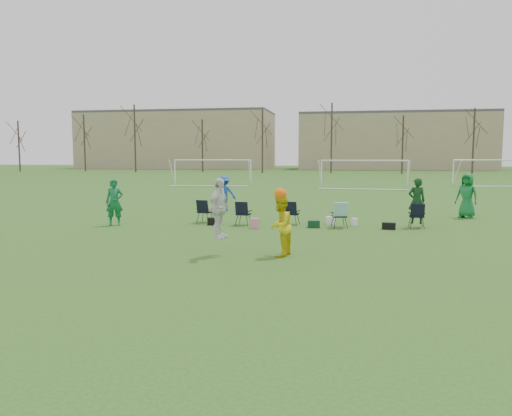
% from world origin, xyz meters
% --- Properties ---
extents(ground, '(260.00, 260.00, 0.00)m').
position_xyz_m(ground, '(0.00, 0.00, 0.00)').
color(ground, '#29541A').
rests_on(ground, ground).
extents(fielder_green_near, '(0.80, 0.65, 1.88)m').
position_xyz_m(fielder_green_near, '(-6.66, 6.73, 0.94)').
color(fielder_green_near, '#116539').
rests_on(fielder_green_near, ground).
extents(fielder_blue, '(1.28, 0.91, 1.79)m').
position_xyz_m(fielder_blue, '(-3.60, 12.76, 0.89)').
color(fielder_blue, '#1747B0').
rests_on(fielder_blue, ground).
extents(fielder_green_far, '(1.18, 1.10, 2.02)m').
position_xyz_m(fielder_green_far, '(7.91, 11.89, 1.01)').
color(fielder_green_far, '#136D32').
rests_on(fielder_green_far, ground).
extents(center_contest, '(2.43, 1.28, 2.71)m').
position_xyz_m(center_contest, '(0.01, 1.67, 1.08)').
color(center_contest, white).
rests_on(center_contest, ground).
extents(sideline_setup, '(9.26, 1.97, 1.94)m').
position_xyz_m(sideline_setup, '(1.57, 8.06, 0.57)').
color(sideline_setup, '#0E3617').
rests_on(sideline_setup, ground).
extents(goal_left, '(7.39, 0.76, 2.46)m').
position_xyz_m(goal_left, '(-10.00, 34.00, 1.92)').
color(goal_left, white).
rests_on(goal_left, ground).
extents(goal_mid, '(7.40, 0.63, 2.46)m').
position_xyz_m(goal_mid, '(4.00, 32.00, 1.92)').
color(goal_mid, white).
rests_on(goal_mid, ground).
extents(goal_right, '(7.35, 1.14, 2.46)m').
position_xyz_m(goal_right, '(16.00, 38.00, 1.92)').
color(goal_right, white).
rests_on(goal_right, ground).
extents(tree_line, '(110.28, 3.28, 11.40)m').
position_xyz_m(tree_line, '(0.24, 69.85, 5.09)').
color(tree_line, '#382B21').
rests_on(tree_line, ground).
extents(building_row, '(126.00, 16.00, 13.00)m').
position_xyz_m(building_row, '(6.73, 96.00, 5.99)').
color(building_row, tan).
rests_on(building_row, ground).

